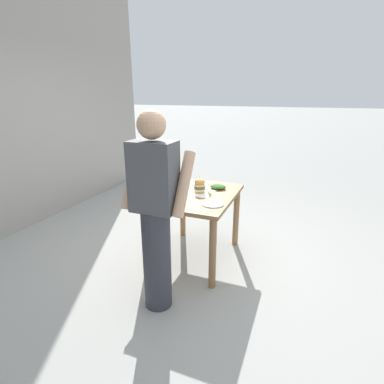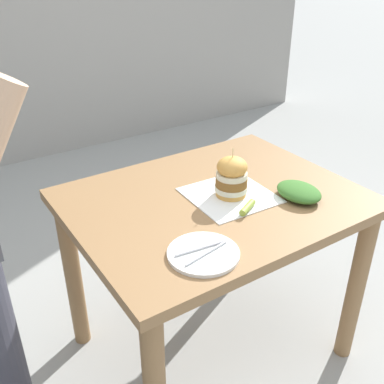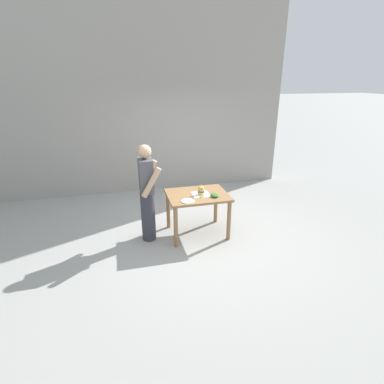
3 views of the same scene
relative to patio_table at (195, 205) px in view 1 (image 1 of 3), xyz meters
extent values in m
plane|color=#9E9E99|center=(0.00, 0.00, -0.64)|extent=(80.00, 80.00, 0.00)
cube|color=olive|center=(0.00, 0.00, 0.11)|extent=(0.83, 1.06, 0.04)
cylinder|color=olive|center=(-0.35, -0.47, -0.27)|extent=(0.07, 0.07, 0.73)
cylinder|color=olive|center=(0.35, -0.47, -0.27)|extent=(0.07, 0.07, 0.73)
cylinder|color=olive|center=(-0.35, 0.47, -0.27)|extent=(0.07, 0.07, 0.73)
cylinder|color=olive|center=(0.35, 0.47, -0.27)|extent=(0.07, 0.07, 0.73)
cube|color=white|center=(-0.03, -0.05, 0.13)|extent=(0.31, 0.31, 0.00)
cylinder|color=gold|center=(-0.03, -0.06, 0.15)|extent=(0.11, 0.11, 0.02)
cylinder|color=beige|center=(-0.03, -0.06, 0.17)|extent=(0.12, 0.12, 0.02)
cylinder|color=brown|center=(-0.03, -0.06, 0.19)|extent=(0.12, 0.12, 0.03)
cylinder|color=beige|center=(-0.03, -0.06, 0.22)|extent=(0.11, 0.11, 0.02)
ellipsoid|color=gold|center=(-0.03, -0.06, 0.25)|extent=(0.11, 0.11, 0.07)
cylinder|color=#D1B77F|center=(-0.03, -0.06, 0.30)|extent=(0.00, 0.00, 0.05)
cylinder|color=#8EA83D|center=(-0.15, -0.03, 0.15)|extent=(0.06, 0.09, 0.02)
cylinder|color=white|center=(-0.27, 0.24, 0.14)|extent=(0.22, 0.22, 0.01)
cylinder|color=silver|center=(-0.29, 0.24, 0.15)|extent=(0.04, 0.17, 0.01)
cylinder|color=silver|center=(-0.26, 0.24, 0.15)|extent=(0.03, 0.17, 0.01)
ellipsoid|color=#386B28|center=(-0.18, -0.25, 0.16)|extent=(0.18, 0.14, 0.05)
cylinder|color=#33333D|center=(0.01, 0.88, -0.19)|extent=(0.24, 0.24, 0.90)
cube|color=#4C4C51|center=(0.01, 0.88, 0.54)|extent=(0.36, 0.22, 0.56)
sphere|color=tan|center=(0.01, 0.88, 0.94)|extent=(0.22, 0.22, 0.22)
cylinder|color=tan|center=(-0.22, 0.82, 0.49)|extent=(0.09, 0.34, 0.50)
cylinder|color=tan|center=(0.24, 0.82, 0.49)|extent=(0.09, 0.34, 0.50)
camera|label=1|loc=(-1.09, 2.85, 1.16)|focal=28.00mm
camera|label=2|loc=(-1.17, 0.87, 0.95)|focal=42.00mm
camera|label=3|loc=(-4.69, 1.30, 2.07)|focal=28.00mm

